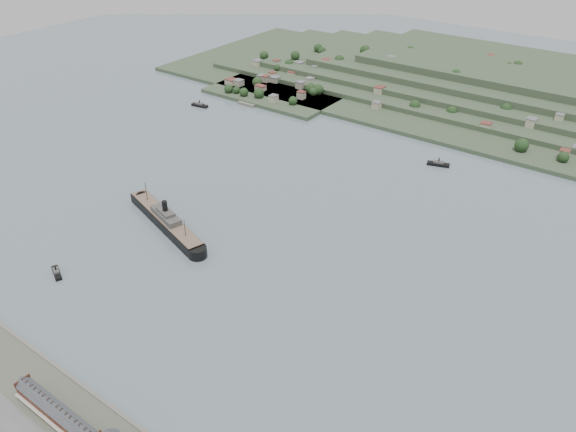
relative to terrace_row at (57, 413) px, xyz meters
The scene contains 7 objects.
ground 168.46m from the terrace_row, 86.59° to the left, with size 1400.00×1400.00×0.00m, color slate.
terrace_row is the anchor object (origin of this frame).
far_peninsula 562.42m from the terrace_row, 86.14° to the left, with size 760.00×309.00×30.00m.
steamship 173.96m from the terrace_row, 120.60° to the left, with size 105.52×42.40×25.98m.
tugboat 120.61m from the terrace_row, 146.21° to the left, with size 15.55×10.07×6.86m.
ferry_west 411.66m from the terrace_row, 124.68° to the left, with size 19.89×8.19×7.24m.
ferry_east 360.00m from the terrace_row, 84.43° to the left, with size 20.04×10.63×7.24m.
Camera 1 is at (179.19, -244.32, 223.02)m, focal length 35.00 mm.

